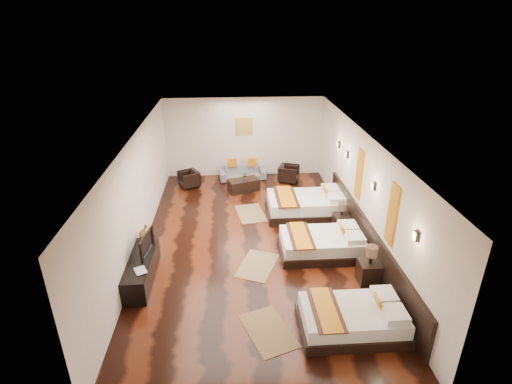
{
  "coord_description": "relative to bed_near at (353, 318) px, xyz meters",
  "views": [
    {
      "loc": [
        -0.48,
        -8.8,
        5.4
      ],
      "look_at": [
        0.15,
        0.71,
        1.1
      ],
      "focal_mm": 27.91,
      "sensor_mm": 36.0,
      "label": 1
    }
  ],
  "objects": [
    {
      "name": "coffee_table",
      "position": [
        -1.79,
        6.49,
        -0.05
      ],
      "size": [
        1.11,
        0.82,
        0.4
      ],
      "primitive_type": "cube",
      "rotation": [
        0.0,
        0.0,
        0.35
      ],
      "color": "black",
      "rests_on": "floor"
    },
    {
      "name": "book",
      "position": [
        -4.19,
        1.28,
        0.31
      ],
      "size": [
        0.33,
        0.36,
        0.03
      ],
      "primitive_type": "imported",
      "rotation": [
        0.0,
        0.0,
        0.46
      ],
      "color": "black",
      "rests_on": "tv_console"
    },
    {
      "name": "orange_panel_a",
      "position": [
        1.04,
        1.31,
        1.45
      ],
      "size": [
        0.04,
        0.4,
        1.3
      ],
      "primitive_type": "cube",
      "color": "#D86014",
      "rests_on": "right_wall"
    },
    {
      "name": "orange_panel_b",
      "position": [
        1.04,
        3.51,
        1.45
      ],
      "size": [
        0.04,
        0.4,
        1.3
      ],
      "primitive_type": "cube",
      "color": "#D86014",
      "rests_on": "right_wall"
    },
    {
      "name": "bed_near",
      "position": [
        0.0,
        0.0,
        0.0
      ],
      "size": [
        1.94,
        1.22,
        0.74
      ],
      "color": "black",
      "rests_on": "floor"
    },
    {
      "name": "floor",
      "position": [
        -1.69,
        3.21,
        -0.25
      ],
      "size": [
        5.5,
        9.5,
        0.01
      ],
      "primitive_type": "cube",
      "color": "black",
      "rests_on": "ground"
    },
    {
      "name": "sconce_lounge",
      "position": [
        1.01,
        5.51,
        1.6
      ],
      "size": [
        0.07,
        0.12,
        0.18
      ],
      "color": "black",
      "rests_on": "right_wall"
    },
    {
      "name": "bed_far",
      "position": [
        0.0,
        4.69,
        0.05
      ],
      "size": [
        2.29,
        1.44,
        0.87
      ],
      "color": "black",
      "rests_on": "floor"
    },
    {
      "name": "jute_mat_near",
      "position": [
        -1.57,
        0.05,
        -0.25
      ],
      "size": [
        1.12,
        1.38,
        0.01
      ],
      "primitive_type": "cube",
      "rotation": [
        0.0,
        0.0,
        0.35
      ],
      "color": "olive",
      "rests_on": "floor"
    },
    {
      "name": "back_wall",
      "position": [
        -1.69,
        7.96,
        1.15
      ],
      "size": [
        5.5,
        0.01,
        2.8
      ],
      "primitive_type": "cube",
      "color": "silver",
      "rests_on": "floor"
    },
    {
      "name": "ceiling",
      "position": [
        -1.69,
        3.21,
        2.55
      ],
      "size": [
        5.5,
        9.5,
        0.01
      ],
      "primitive_type": "cube",
      "color": "white",
      "rests_on": "floor"
    },
    {
      "name": "tv",
      "position": [
        -4.14,
        2.02,
        0.54
      ],
      "size": [
        0.23,
        0.84,
        0.48
      ],
      "primitive_type": "imported",
      "rotation": [
        0.0,
        0.0,
        1.43
      ],
      "color": "black",
      "rests_on": "tv_console"
    },
    {
      "name": "jute_mat_far",
      "position": [
        -1.64,
        4.82,
        -0.25
      ],
      "size": [
        0.94,
        1.31,
        0.01
      ],
      "primitive_type": "cube",
      "rotation": [
        0.0,
        0.0,
        0.17
      ],
      "color": "olive",
      "rests_on": "floor"
    },
    {
      "name": "sofa",
      "position": [
        -1.79,
        7.54,
        -0.02
      ],
      "size": [
        1.69,
        0.83,
        0.47
      ],
      "primitive_type": "imported",
      "rotation": [
        0.0,
        0.0,
        0.13
      ],
      "color": "slate",
      "rests_on": "floor"
    },
    {
      "name": "nightstand_a",
      "position": [
        0.75,
        1.38,
        0.07
      ],
      "size": [
        0.46,
        0.46,
        0.91
      ],
      "color": "black",
      "rests_on": "floor"
    },
    {
      "name": "headboard_panel",
      "position": [
        1.02,
        2.41,
        0.2
      ],
      "size": [
        0.08,
        6.6,
        0.9
      ],
      "primitive_type": "cube",
      "color": "black",
      "rests_on": "floor"
    },
    {
      "name": "left_wall",
      "position": [
        -4.44,
        3.21,
        1.15
      ],
      "size": [
        0.01,
        9.5,
        2.8
      ],
      "primitive_type": "cube",
      "color": "silver",
      "rests_on": "floor"
    },
    {
      "name": "jute_mat_mid",
      "position": [
        -1.63,
        2.16,
        -0.25
      ],
      "size": [
        1.14,
        1.39,
        0.01
      ],
      "primitive_type": "cube",
      "rotation": [
        0.0,
        0.0,
        -0.38
      ],
      "color": "olive",
      "rests_on": "floor"
    },
    {
      "name": "table_plant",
      "position": [
        -1.72,
        6.52,
        0.28
      ],
      "size": [
        0.24,
        0.21,
        0.26
      ],
      "primitive_type": "imported",
      "rotation": [
        0.0,
        0.0,
        -0.04
      ],
      "color": "#2C5C1E",
      "rests_on": "coffee_table"
    },
    {
      "name": "sconce_far",
      "position": [
        1.01,
        4.61,
        1.6
      ],
      "size": [
        0.07,
        0.12,
        0.18
      ],
      "color": "black",
      "rests_on": "right_wall"
    },
    {
      "name": "armchair_right",
      "position": [
        -0.18,
        7.17,
        0.05
      ],
      "size": [
        0.84,
        0.83,
        0.6
      ],
      "primitive_type": "imported",
      "rotation": [
        0.0,
        0.0,
        1.21
      ],
      "color": "black",
      "rests_on": "floor"
    },
    {
      "name": "bed_mid",
      "position": [
        0.0,
        2.59,
        0.01
      ],
      "size": [
        2.04,
        1.28,
        0.78
      ],
      "color": "black",
      "rests_on": "floor"
    },
    {
      "name": "gold_artwork",
      "position": [
        -1.69,
        7.94,
        1.55
      ],
      "size": [
        0.6,
        0.04,
        0.6
      ],
      "primitive_type": "cube",
      "color": "#AD873F",
      "rests_on": "back_wall"
    },
    {
      "name": "armchair_left",
      "position": [
        -3.61,
        6.93,
        0.03
      ],
      "size": [
        0.84,
        0.84,
        0.57
      ],
      "primitive_type": "imported",
      "rotation": [
        0.0,
        0.0,
        -1.07
      ],
      "color": "black",
      "rests_on": "floor"
    },
    {
      "name": "figurine",
      "position": [
        -4.19,
        2.6,
        0.48
      ],
      "size": [
        0.46,
        0.46,
        0.37
      ],
      "primitive_type": "imported",
      "rotation": [
        0.0,
        0.0,
        0.35
      ],
      "color": "brown",
      "rests_on": "tv_console"
    },
    {
      "name": "tv_console",
      "position": [
        -4.19,
        1.79,
        0.02
      ],
      "size": [
        0.5,
        1.8,
        0.55
      ],
      "primitive_type": "cube",
      "color": "black",
      "rests_on": "floor"
    },
    {
      "name": "sconce_mid",
      "position": [
        1.01,
        2.41,
        1.6
      ],
      "size": [
        0.07,
        0.12,
        0.18
      ],
      "color": "black",
      "rests_on": "right_wall"
    },
    {
      "name": "nightstand_b",
      "position": [
        0.75,
        3.69,
        0.03
      ],
      "size": [
        0.41,
        0.41,
        0.81
      ],
      "color": "black",
      "rests_on": "floor"
    },
    {
      "name": "sconce_near",
      "position": [
        1.01,
        0.21,
        1.6
      ],
      "size": [
        0.07,
        0.12,
        0.18
      ],
      "color": "black",
      "rests_on": "right_wall"
    },
    {
      "name": "right_wall",
      "position": [
        1.06,
        3.21,
        1.15
      ],
      "size": [
        0.01,
        9.5,
        2.8
      ],
      "primitive_type": "cube",
      "color": "silver",
      "rests_on": "floor"
    }
  ]
}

